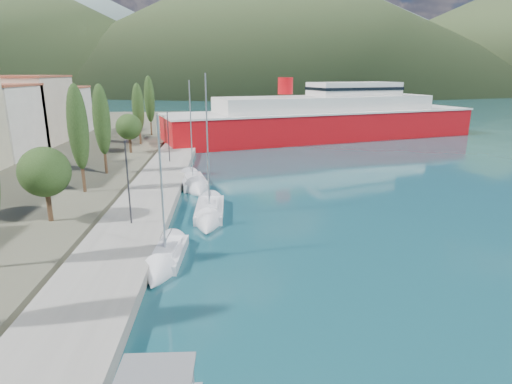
{
  "coord_description": "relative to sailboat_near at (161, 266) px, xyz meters",
  "views": [
    {
      "loc": [
        -1.97,
        -14.16,
        11.41
      ],
      "look_at": [
        0.0,
        14.0,
        3.5
      ],
      "focal_mm": 30.0,
      "sensor_mm": 36.0,
      "label": 1
    }
  ],
  "objects": [
    {
      "name": "ground",
      "position": [
        5.99,
        110.46,
        -0.27
      ],
      "size": [
        1400.0,
        1400.0,
        0.0
      ],
      "primitive_type": "plane",
      "color": "#174954"
    },
    {
      "name": "quay",
      "position": [
        -3.01,
        16.46,
        0.13
      ],
      "size": [
        5.0,
        88.0,
        0.8
      ],
      "primitive_type": "cube",
      "color": "gray",
      "rests_on": "ground"
    },
    {
      "name": "hills_far",
      "position": [
        144.57,
        609.19,
        77.11
      ],
      "size": [
        1480.0,
        900.0,
        180.0
      ],
      "color": "gray",
      "rests_on": "ground"
    },
    {
      "name": "hills_near",
      "position": [
        104.03,
        362.96,
        48.9
      ],
      "size": [
        1010.0,
        520.0,
        115.0
      ],
      "color": "#374827",
      "rests_on": "ground"
    },
    {
      "name": "tree_row",
      "position": [
        -9.2,
        20.82,
        5.55
      ],
      "size": [
        3.66,
        61.98,
        10.29
      ],
      "color": "#47301E",
      "rests_on": "land_strip"
    },
    {
      "name": "lamp_posts",
      "position": [
        -3.01,
        5.34,
        3.81
      ],
      "size": [
        0.15,
        48.62,
        6.06
      ],
      "color": "#2D2D33",
      "rests_on": "quay"
    },
    {
      "name": "sailboat_near",
      "position": [
        0.0,
        0.0,
        0.0
      ],
      "size": [
        2.49,
        7.0,
        9.89
      ],
      "color": "silver",
      "rests_on": "ground"
    },
    {
      "name": "sailboat_mid",
      "position": [
        2.49,
        8.42,
        0.02
      ],
      "size": [
        2.35,
        8.54,
        12.25
      ],
      "color": "silver",
      "rests_on": "ground"
    },
    {
      "name": "sailboat_far",
      "position": [
        0.83,
        18.09,
        0.05
      ],
      "size": [
        4.16,
        8.31,
        11.69
      ],
      "color": "silver",
      "rests_on": "ground"
    },
    {
      "name": "ferry",
      "position": [
        21.67,
        51.54,
        3.13
      ],
      "size": [
        57.31,
        27.92,
        11.18
      ],
      "color": "red",
      "rests_on": "ground"
    }
  ]
}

